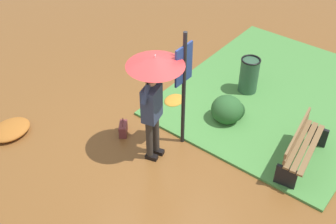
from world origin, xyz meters
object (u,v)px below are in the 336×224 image
object	(u,v)px
info_sign_post	(184,77)
handbag	(123,129)
trash_bin	(249,76)
park_bench	(302,148)
person_with_umbrella	(154,83)

from	to	relation	value
info_sign_post	handbag	bearing A→B (deg)	118.16
trash_bin	park_bench	bearing A→B (deg)	-126.51
person_with_umbrella	handbag	bearing A→B (deg)	89.30
person_with_umbrella	handbag	distance (m)	1.64
park_bench	trash_bin	xyz separation A→B (m)	(1.35, 1.82, 0.02)
info_sign_post	park_bench	world-z (taller)	info_sign_post
info_sign_post	trash_bin	bearing A→B (deg)	-4.45
info_sign_post	person_with_umbrella	bearing A→B (deg)	160.30
park_bench	trash_bin	size ratio (longest dim) A/B	1.68
park_bench	handbag	bearing A→B (deg)	113.87
park_bench	trash_bin	world-z (taller)	trash_bin
trash_bin	handbag	bearing A→B (deg)	156.36
info_sign_post	trash_bin	world-z (taller)	info_sign_post
person_with_umbrella	park_bench	size ratio (longest dim) A/B	1.46
handbag	trash_bin	distance (m)	2.93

